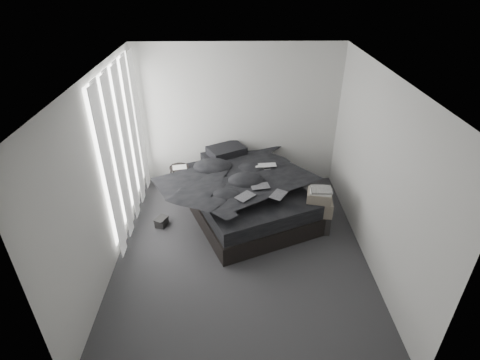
{
  "coord_description": "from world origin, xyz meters",
  "views": [
    {
      "loc": [
        -0.11,
        -4.26,
        3.76
      ],
      "look_at": [
        0.0,
        0.8,
        0.75
      ],
      "focal_mm": 28.0,
      "sensor_mm": 36.0,
      "label": 1
    }
  ],
  "objects_px": {
    "laptop": "(266,163)",
    "side_stand": "(181,183)",
    "box_lower": "(317,221)",
    "bed": "(245,203)"
  },
  "relations": [
    {
      "from": "box_lower",
      "to": "side_stand",
      "type": "bearing_deg",
      "value": 156.9
    },
    {
      "from": "laptop",
      "to": "side_stand",
      "type": "xyz_separation_m",
      "value": [
        -1.49,
        0.24,
        -0.51
      ]
    },
    {
      "from": "laptop",
      "to": "box_lower",
      "type": "height_order",
      "value": "laptop"
    },
    {
      "from": "bed",
      "to": "box_lower",
      "type": "height_order",
      "value": "same"
    },
    {
      "from": "laptop",
      "to": "side_stand",
      "type": "height_order",
      "value": "laptop"
    },
    {
      "from": "bed",
      "to": "side_stand",
      "type": "distance_m",
      "value": 1.23
    },
    {
      "from": "laptop",
      "to": "box_lower",
      "type": "xyz_separation_m",
      "value": [
        0.77,
        -0.73,
        -0.67
      ]
    },
    {
      "from": "laptop",
      "to": "side_stand",
      "type": "bearing_deg",
      "value": 166.11
    },
    {
      "from": "side_stand",
      "to": "box_lower",
      "type": "bearing_deg",
      "value": -23.1
    },
    {
      "from": "bed",
      "to": "box_lower",
      "type": "relative_size",
      "value": 5.44
    }
  ]
}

